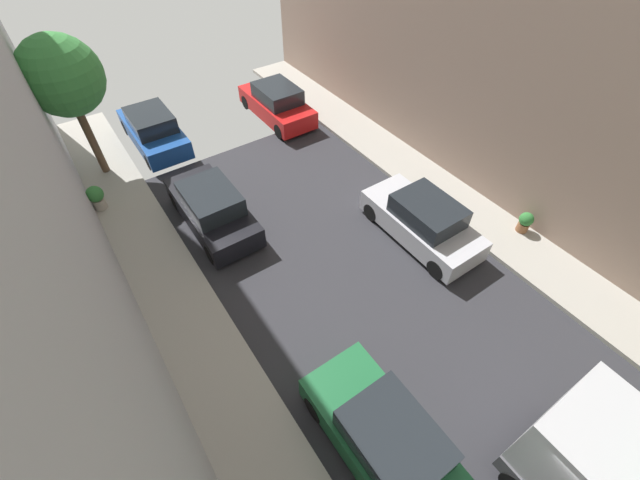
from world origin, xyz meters
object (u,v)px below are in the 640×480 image
object	(u,v)px
parked_car_left_3	(388,442)
potted_plant_0	(525,222)
parked_car_left_4	(212,209)
street_tree_0	(62,77)
parked_car_left_5	(153,130)
parked_car_right_3	(277,103)
parked_car_right_2	(423,221)
potted_plant_4	(96,197)

from	to	relation	value
parked_car_left_3	potted_plant_0	bearing A→B (deg)	17.45
parked_car_left_4	street_tree_0	world-z (taller)	street_tree_0
parked_car_left_5	parked_car_right_3	xyz separation A→B (m)	(5.40, -1.00, 0.00)
parked_car_right_2	potted_plant_4	bearing A→B (deg)	138.88
parked_car_left_4	potted_plant_0	size ratio (longest dim) A/B	5.62
parked_car_right_3	potted_plant_0	bearing A→B (deg)	-75.35
parked_car_left_4	parked_car_left_5	distance (m)	5.90
parked_car_left_4	parked_car_right_2	distance (m)	7.00
parked_car_left_3	street_tree_0	world-z (taller)	street_tree_0
parked_car_left_3	parked_car_right_2	xyz separation A→B (m)	(5.40, 4.47, 0.00)
parked_car_left_5	parked_car_right_3	world-z (taller)	same
parked_car_left_5	potted_plant_4	xyz separation A→B (m)	(-3.06, -2.96, -0.06)
parked_car_left_4	parked_car_right_3	distance (m)	7.30
parked_car_left_5	parked_car_right_2	world-z (taller)	same
parked_car_left_5	potted_plant_0	distance (m)	14.78
parked_car_left_5	potted_plant_0	world-z (taller)	parked_car_left_5
parked_car_left_3	parked_car_left_5	world-z (taller)	same
parked_car_left_3	parked_car_left_5	size ratio (longest dim) A/B	1.00
parked_car_right_2	potted_plant_0	distance (m)	3.47
parked_car_right_2	street_tree_0	world-z (taller)	street_tree_0
parked_car_left_3	parked_car_right_3	size ratio (longest dim) A/B	1.00
potted_plant_0	street_tree_0	bearing A→B (deg)	133.15
parked_car_left_3	parked_car_right_3	world-z (taller)	same
parked_car_left_5	parked_car_right_3	bearing A→B (deg)	-10.45
parked_car_right_2	potted_plant_0	world-z (taller)	parked_car_right_2
parked_car_left_3	parked_car_left_4	size ratio (longest dim) A/B	1.00
parked_car_left_3	potted_plant_4	bearing A→B (deg)	104.49
parked_car_right_2	street_tree_0	distance (m)	12.69
parked_car_right_3	potted_plant_4	bearing A→B (deg)	-166.91
parked_car_left_4	parked_car_right_2	world-z (taller)	same
parked_car_left_5	street_tree_0	xyz separation A→B (m)	(-2.34, -0.82, 3.21)
parked_car_right_3	potted_plant_0	size ratio (longest dim) A/B	5.62
parked_car_left_3	parked_car_left_5	bearing A→B (deg)	90.00
parked_car_right_3	potted_plant_4	xyz separation A→B (m)	(-8.46, -1.97, -0.06)
parked_car_left_3	potted_plant_0	distance (m)	8.73
potted_plant_4	street_tree_0	bearing A→B (deg)	71.35
parked_car_left_3	street_tree_0	size ratio (longest dim) A/B	0.82
parked_car_right_3	street_tree_0	xyz separation A→B (m)	(-7.74, 0.18, 3.21)
potted_plant_4	parked_car_right_2	bearing A→B (deg)	-41.12
parked_car_right_3	parked_car_left_4	bearing A→B (deg)	-137.74
parked_car_left_3	parked_car_right_3	xyz separation A→B (m)	(5.40, 13.83, 0.00)
street_tree_0	potted_plant_0	distance (m)	15.96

